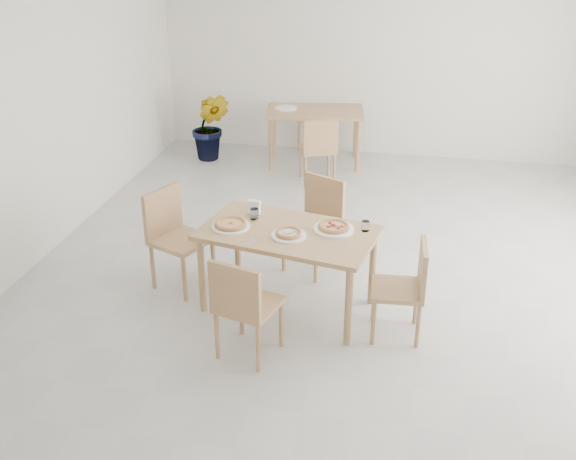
% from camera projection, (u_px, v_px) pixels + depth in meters
% --- Properties ---
extents(main_table, '(1.60, 1.10, 0.75)m').
position_uv_depth(main_table, '(288.00, 240.00, 5.72)').
color(main_table, tan).
rests_on(main_table, ground).
extents(chair_south, '(0.54, 0.54, 0.88)m').
position_uv_depth(chair_south, '(243.00, 302.00, 5.11)').
color(chair_south, tan).
rests_on(chair_south, ground).
extents(chair_north, '(0.60, 0.60, 0.91)m').
position_uv_depth(chair_north, '(317.00, 217.00, 6.47)').
color(chair_north, tan).
rests_on(chair_north, ground).
extents(chair_west, '(0.60, 0.60, 0.93)m').
position_uv_depth(chair_west, '(174.00, 231.00, 6.15)').
color(chair_west, tan).
rests_on(chair_west, ground).
extents(chair_east, '(0.44, 0.44, 0.83)m').
position_uv_depth(chair_east, '(408.00, 284.00, 5.41)').
color(chair_east, tan).
rests_on(chair_east, ground).
extents(plate_margherita, '(0.33, 0.33, 0.02)m').
position_uv_depth(plate_margherita, '(231.00, 226.00, 5.74)').
color(plate_margherita, white).
rests_on(plate_margherita, main_table).
extents(plate_mushroom, '(0.29, 0.29, 0.02)m').
position_uv_depth(plate_mushroom, '(289.00, 236.00, 5.58)').
color(plate_mushroom, white).
rests_on(plate_mushroom, main_table).
extents(plate_pepperoni, '(0.35, 0.35, 0.02)m').
position_uv_depth(plate_pepperoni, '(334.00, 229.00, 5.69)').
color(plate_pepperoni, white).
rests_on(plate_pepperoni, main_table).
extents(pizza_margherita, '(0.34, 0.34, 0.03)m').
position_uv_depth(pizza_margherita, '(231.00, 224.00, 5.73)').
color(pizza_margherita, tan).
rests_on(pizza_margherita, plate_margherita).
extents(pizza_mushroom, '(0.27, 0.27, 0.03)m').
position_uv_depth(pizza_mushroom, '(289.00, 233.00, 5.57)').
color(pizza_mushroom, tan).
rests_on(pizza_mushroom, plate_mushroom).
extents(pizza_pepperoni, '(0.34, 0.34, 0.03)m').
position_uv_depth(pizza_pepperoni, '(334.00, 226.00, 5.68)').
color(pizza_pepperoni, tan).
rests_on(pizza_pepperoni, plate_pepperoni).
extents(tumbler_a, '(0.07, 0.07, 0.10)m').
position_uv_depth(tumbler_a, '(254.00, 214.00, 5.88)').
color(tumbler_a, white).
rests_on(tumbler_a, main_table).
extents(tumbler_b, '(0.07, 0.07, 0.09)m').
position_uv_depth(tumbler_b, '(365.00, 226.00, 5.67)').
color(tumbler_b, white).
rests_on(tumbler_b, main_table).
extents(napkin_holder, '(0.12, 0.07, 0.13)m').
position_uv_depth(napkin_holder, '(254.00, 208.00, 5.96)').
color(napkin_holder, silver).
rests_on(napkin_holder, main_table).
extents(fork_a, '(0.02, 0.17, 0.01)m').
position_uv_depth(fork_a, '(258.00, 217.00, 5.92)').
color(fork_a, silver).
rests_on(fork_a, main_table).
extents(fork_b, '(0.04, 0.17, 0.01)m').
position_uv_depth(fork_b, '(252.00, 241.00, 5.50)').
color(fork_b, silver).
rests_on(fork_b, main_table).
extents(second_table, '(1.40, 0.93, 0.75)m').
position_uv_depth(second_table, '(315.00, 117.00, 9.09)').
color(second_table, tan).
rests_on(second_table, ground).
extents(chair_back_s, '(0.55, 0.55, 0.87)m').
position_uv_depth(chair_back_s, '(319.00, 146.00, 8.45)').
color(chair_back_s, tan).
rests_on(chair_back_s, ground).
extents(chair_back_n, '(0.47, 0.47, 0.88)m').
position_uv_depth(chair_back_n, '(314.00, 112.00, 9.86)').
color(chair_back_n, tan).
rests_on(chair_back_n, ground).
extents(plate_empty, '(0.30, 0.30, 0.02)m').
position_uv_depth(plate_empty, '(286.00, 108.00, 9.11)').
color(plate_empty, white).
rests_on(plate_empty, second_table).
extents(potted_plant, '(0.56, 0.46, 0.95)m').
position_uv_depth(potted_plant, '(211.00, 126.00, 9.31)').
color(potted_plant, '#2C5C1B').
rests_on(potted_plant, ground).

